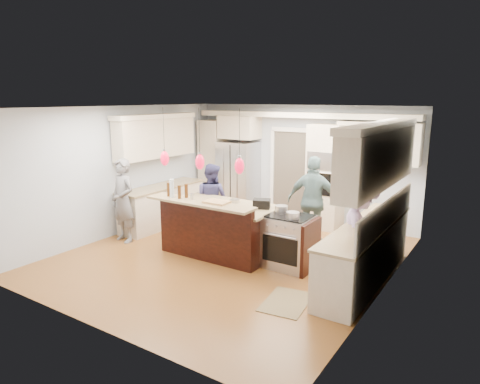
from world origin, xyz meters
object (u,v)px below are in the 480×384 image
object	(u,v)px
island_range	(290,242)
person_far_left	(212,200)
kitchen_island	(221,228)
person_bar_end	(123,201)
refrigerator	(238,178)

from	to	relation	value
island_range	person_far_left	distance (m)	2.33
kitchen_island	person_bar_end	bearing A→B (deg)	-165.59
person_bar_end	island_range	bearing A→B (deg)	17.89
kitchen_island	refrigerator	bearing A→B (deg)	116.92
kitchen_island	person_far_left	world-z (taller)	person_far_left
person_bar_end	person_far_left	size ratio (longest dim) A/B	1.10
person_bar_end	refrigerator	bearing A→B (deg)	84.75
refrigerator	person_bar_end	size ratio (longest dim) A/B	1.07
kitchen_island	island_range	distance (m)	1.41
refrigerator	person_bar_end	xyz separation A→B (m)	(-0.73, -3.09, -0.06)
refrigerator	person_far_left	size ratio (longest dim) A/B	1.17
refrigerator	person_far_left	distance (m)	1.87
kitchen_island	person_bar_end	xyz separation A→B (m)	(-2.03, -0.52, 0.36)
refrigerator	island_range	size ratio (longest dim) A/B	1.96
island_range	person_far_left	xyz separation A→B (m)	(-2.20, 0.70, 0.31)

